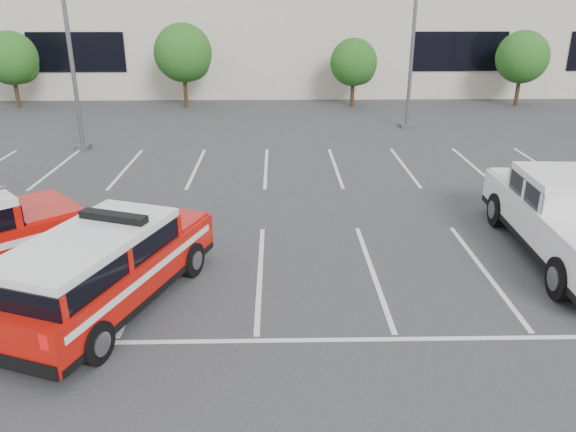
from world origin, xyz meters
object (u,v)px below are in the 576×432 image
(tree_mid_right, at_px, (355,64))
(light_pole_mid, at_px, (414,20))
(fire_chief_suv, at_px, (106,274))
(tree_right, at_px, (523,59))
(white_pickup, at_px, (569,227))
(tree_left, at_px, (13,60))
(tree_mid_left, at_px, (185,55))
(convention_building, at_px, (272,19))
(light_pole_left, at_px, (67,23))

(tree_mid_right, distance_m, light_pole_mid, 6.88)
(tree_mid_right, height_order, light_pole_mid, light_pole_mid)
(tree_mid_right, relative_size, fire_chief_suv, 0.67)
(tree_right, xyz_separation_m, white_pickup, (-7.40, -21.26, -1.96))
(light_pole_mid, distance_m, white_pickup, 15.85)
(tree_left, height_order, tree_mid_right, tree_left)
(white_pickup, bearing_deg, light_pole_mid, 95.26)
(tree_left, distance_m, fire_chief_suv, 26.43)
(tree_mid_left, xyz_separation_m, fire_chief_suv, (1.76, -23.58, -2.23))
(convention_building, distance_m, light_pole_mid, 17.27)
(light_pole_left, bearing_deg, fire_chief_suv, -70.27)
(tree_mid_right, xyz_separation_m, light_pole_left, (-13.09, -10.05, 2.68))
(tree_mid_left, relative_size, tree_mid_right, 1.21)
(tree_mid_right, bearing_deg, tree_right, 0.00)
(tree_mid_right, bearing_deg, light_pole_left, -142.50)
(tree_mid_right, xyz_separation_m, white_pickup, (2.60, -21.26, -1.69))
(tree_mid_left, bearing_deg, tree_mid_right, -0.00)
(white_pickup, bearing_deg, tree_right, 73.46)
(tree_mid_left, relative_size, light_pole_left, 0.47)
(tree_left, bearing_deg, fire_chief_suv, -63.49)
(convention_building, relative_size, light_pole_mid, 5.86)
(light_pole_left, bearing_deg, tree_right, 23.51)
(tree_right, height_order, light_pole_mid, light_pole_mid)
(tree_mid_right, distance_m, fire_chief_suv, 25.04)
(tree_mid_left, xyz_separation_m, white_pickup, (12.60, -21.26, -2.23))
(fire_chief_suv, bearing_deg, tree_mid_left, 114.40)
(tree_right, relative_size, light_pole_left, 0.43)
(tree_left, bearing_deg, light_pole_left, -55.48)
(tree_left, height_order, light_pole_mid, light_pole_mid)
(light_pole_left, relative_size, fire_chief_suv, 1.71)
(tree_right, height_order, light_pole_left, light_pole_left)
(tree_mid_right, distance_m, white_pickup, 21.48)
(tree_mid_right, bearing_deg, light_pole_mid, -72.48)
(light_pole_left, xyz_separation_m, fire_chief_suv, (4.86, -13.54, -4.38))
(tree_left, xyz_separation_m, light_pole_mid, (21.91, -6.05, 2.41))
(tree_mid_left, xyz_separation_m, light_pole_mid, (11.91, -6.05, 2.14))
(light_pole_left, distance_m, white_pickup, 19.78)
(light_pole_left, bearing_deg, light_pole_mid, 14.93)
(convention_building, height_order, tree_mid_left, convention_building)
(light_pole_left, relative_size, white_pickup, 1.53)
(tree_mid_right, height_order, white_pickup, tree_mid_right)
(convention_building, height_order, tree_left, convention_building)
(tree_mid_right, relative_size, white_pickup, 0.59)
(tree_left, xyz_separation_m, tree_right, (30.00, 0.00, 0.00))
(tree_left, distance_m, light_pole_left, 12.43)
(convention_building, relative_size, light_pole_left, 5.86)
(convention_building, height_order, tree_right, convention_building)
(light_pole_left, bearing_deg, tree_left, 124.52)
(convention_building, xyz_separation_m, fire_chief_suv, (-3.33, -33.40, -3.91))
(tree_right, relative_size, light_pole_mid, 0.43)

